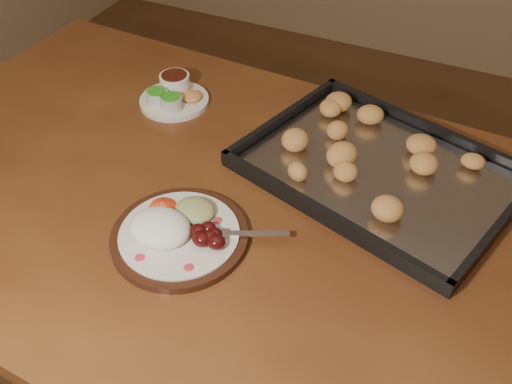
% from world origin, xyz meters
% --- Properties ---
extents(dining_table, '(1.55, 0.99, 0.75)m').
position_xyz_m(dining_table, '(-0.21, -0.07, 0.65)').
color(dining_table, brown).
rests_on(dining_table, ground).
extents(dinner_plate, '(0.30, 0.24, 0.06)m').
position_xyz_m(dinner_plate, '(-0.24, -0.19, 0.77)').
color(dinner_plate, black).
rests_on(dinner_plate, dining_table).
extents(condiment_saucer, '(0.16, 0.16, 0.05)m').
position_xyz_m(condiment_saucer, '(-0.47, 0.17, 0.77)').
color(condiment_saucer, silver).
rests_on(condiment_saucer, dining_table).
extents(baking_tray, '(0.58, 0.50, 0.05)m').
position_xyz_m(baking_tray, '(0.03, 0.12, 0.77)').
color(baking_tray, black).
rests_on(baking_tray, dining_table).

